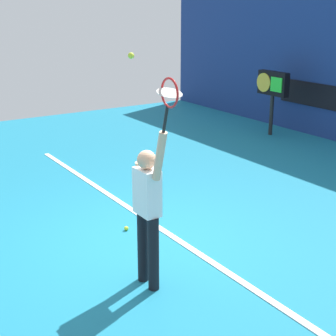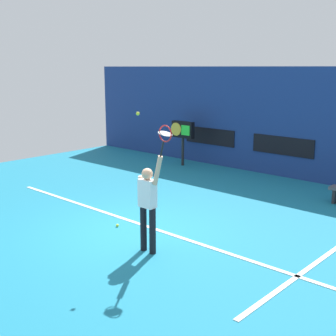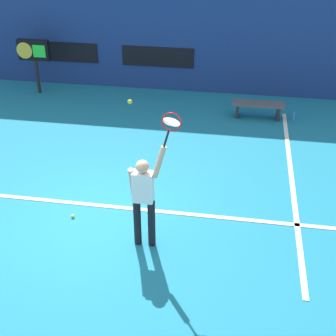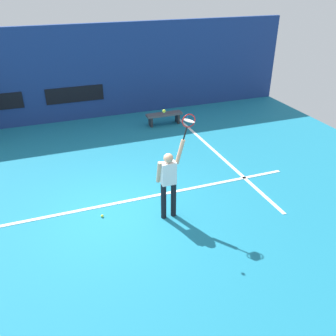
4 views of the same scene
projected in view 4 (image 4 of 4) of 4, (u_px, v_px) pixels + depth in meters
The scene contains 11 objects.
ground_plane at pixel (117, 212), 8.94m from camera, with size 18.00×18.00×0.00m, color teal.
back_wall at pixel (72, 74), 13.80m from camera, with size 18.00×0.20×3.59m, color navy.
sponsor_banner_center at pixel (75, 95), 14.06m from camera, with size 2.20×0.03×0.60m, color black.
court_baseline at pixel (114, 204), 9.27m from camera, with size 10.00×0.10×0.01m, color white.
court_sideline at pixel (219, 155), 11.76m from camera, with size 0.10×7.00×0.01m, color white.
tennis_player at pixel (169, 180), 8.33m from camera, with size 0.64×0.31×1.98m.
tennis_racket at pixel (188, 122), 7.82m from camera, with size 0.39×0.27×0.63m.
tennis_ball at pixel (164, 111), 7.39m from camera, with size 0.07×0.07×0.07m, color #CCE033.
court_bench at pixel (164, 116), 13.97m from camera, with size 1.40×0.36×0.45m.
water_bottle at pixel (187, 118), 14.37m from camera, with size 0.07×0.07×0.24m, color #338CD8.
spare_ball at pixel (102, 216), 8.76m from camera, with size 0.07×0.07×0.07m, color #CCE033.
Camera 4 is at (-1.38, -7.32, 5.21)m, focal length 38.84 mm.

